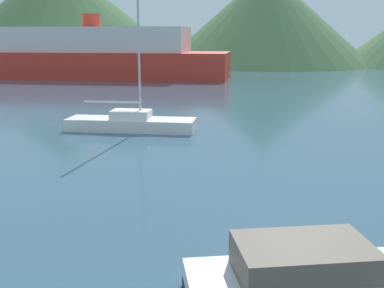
{
  "coord_description": "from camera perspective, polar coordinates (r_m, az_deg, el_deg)",
  "views": [
    {
      "loc": [
        -0.15,
        -3.3,
        5.09
      ],
      "look_at": [
        0.85,
        14.0,
        1.2
      ],
      "focal_mm": 45.0,
      "sensor_mm": 36.0,
      "label": 1
    }
  ],
  "objects": [
    {
      "name": "hill_east",
      "position": [
        90.62,
        8.75,
        14.57
      ],
      "size": [
        38.48,
        38.48,
        16.67
      ],
      "color": "#476B42",
      "rests_on": "ground_plane"
    },
    {
      "name": "motorboat_near",
      "position": [
        10.24,
        18.65,
        -15.36
      ],
      "size": [
        6.24,
        2.44,
        2.0
      ],
      "rotation": [
        0.0,
        0.0,
        0.06
      ],
      "color": "white",
      "rests_on": "ground_plane"
    },
    {
      "name": "sailboat_inner",
      "position": [
        26.76,
        -7.21,
        2.58
      ],
      "size": [
        7.29,
        3.23,
        8.9
      ],
      "rotation": [
        0.0,
        0.0,
        -0.19
      ],
      "color": "white",
      "rests_on": "ground_plane"
    },
    {
      "name": "ferry_distant",
      "position": [
        62.49,
        -11.69,
        10.23
      ],
      "size": [
        35.07,
        15.53,
        7.79
      ],
      "rotation": [
        0.0,
        0.0,
        -0.2
      ],
      "color": "red",
      "rests_on": "ground_plane"
    },
    {
      "name": "hill_central",
      "position": [
        91.46,
        -15.36,
        14.66
      ],
      "size": [
        46.94,
        46.94,
        17.95
      ],
      "color": "#3D6038",
      "rests_on": "ground_plane"
    }
  ]
}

